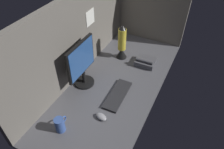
% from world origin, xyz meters
% --- Properties ---
extents(ground_plane, '(1.80, 0.80, 0.03)m').
position_xyz_m(ground_plane, '(0.00, 0.00, -0.01)').
color(ground_plane, '#515156').
extents(cubicle_wall_back, '(1.80, 0.06, 0.76)m').
position_xyz_m(cubicle_wall_back, '(0.00, 0.37, 0.38)').
color(cubicle_wall_back, slate).
rests_on(cubicle_wall_back, ground_plane).
extents(cubicle_wall_side, '(0.05, 0.80, 0.76)m').
position_xyz_m(cubicle_wall_side, '(0.88, 0.00, 0.38)').
color(cubicle_wall_side, slate).
rests_on(cubicle_wall_side, ground_plane).
extents(monitor, '(0.37, 0.18, 0.43)m').
position_xyz_m(monitor, '(-0.13, 0.25, 0.23)').
color(monitor, black).
rests_on(monitor, ground_plane).
extents(keyboard, '(0.37, 0.14, 0.02)m').
position_xyz_m(keyboard, '(-0.14, -0.10, 0.01)').
color(keyboard, '#262628').
rests_on(keyboard, ground_plane).
extents(mouse, '(0.08, 0.11, 0.03)m').
position_xyz_m(mouse, '(-0.41, -0.08, 0.02)').
color(mouse, '#99999E').
rests_on(mouse, ground_plane).
extents(mug_ceramic_blue, '(0.11, 0.07, 0.12)m').
position_xyz_m(mug_ceramic_blue, '(-0.64, 0.13, 0.06)').
color(mug_ceramic_blue, '#38569E').
rests_on(mug_ceramic_blue, ground_plane).
extents(lava_lamp, '(0.11, 0.11, 0.37)m').
position_xyz_m(lava_lamp, '(0.38, 0.11, 0.16)').
color(lava_lamp, black).
rests_on(lava_lamp, ground_plane).
extents(desk_phone, '(0.18, 0.20, 0.09)m').
position_xyz_m(desk_phone, '(0.38, -0.16, 0.03)').
color(desk_phone, '#4C4C51').
rests_on(desk_phone, ground_plane).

